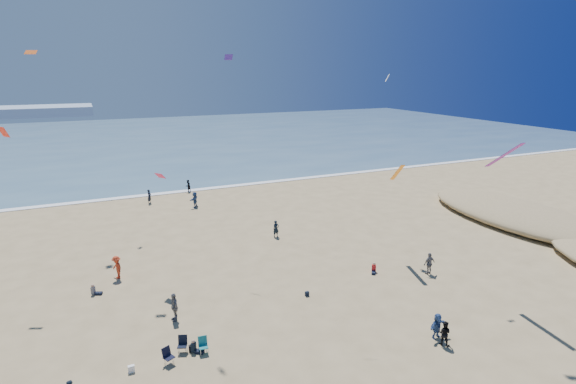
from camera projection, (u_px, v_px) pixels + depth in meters
name	position (u px, v px, depth m)	size (l,w,h in m)	color
ocean	(125.00, 141.00, 103.54)	(220.00, 100.00, 0.06)	#476B84
surf_line	(160.00, 194.00, 59.58)	(220.00, 1.20, 0.08)	white
standing_flyers	(237.00, 264.00, 36.04)	(26.97, 48.76, 1.94)	silver
seated_group	(285.00, 333.00, 27.46)	(22.01, 21.93, 0.84)	white
chair_cluster	(185.00, 349.00, 25.76)	(2.73, 1.59, 1.00)	black
white_tote	(131.00, 369.00, 24.53)	(0.35, 0.20, 0.40)	white
black_backpack	(192.00, 348.00, 26.36)	(0.30, 0.22, 0.38)	black
navy_bag	(307.00, 294.00, 32.79)	(0.28, 0.18, 0.34)	black
kites_aloft	(357.00, 93.00, 30.82)	(36.79, 44.41, 23.87)	green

